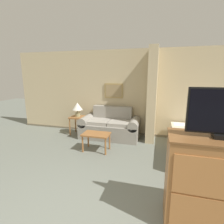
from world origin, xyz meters
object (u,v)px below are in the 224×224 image
object	(u,v)px
table_lamp	(77,107)
tv_dresser	(218,184)
coffee_table	(96,136)
backpack	(213,133)
couch	(110,126)
bed	(205,145)

from	to	relation	value
table_lamp	tv_dresser	xyz separation A→B (m)	(3.17, -2.71, -0.29)
coffee_table	backpack	bearing A→B (deg)	-1.35
coffee_table	tv_dresser	distance (m)	2.78
couch	tv_dresser	distance (m)	3.46
bed	coffee_table	bearing A→B (deg)	-171.45
couch	bed	distance (m)	2.54
couch	bed	world-z (taller)	couch
table_lamp	bed	bearing A→B (deg)	-10.18
couch	coffee_table	distance (m)	1.03
bed	couch	bearing A→B (deg)	165.31
coffee_table	table_lamp	xyz separation A→B (m)	(-0.98, 1.01, 0.49)
coffee_table	bed	bearing A→B (deg)	8.55
tv_dresser	couch	bearing A→B (deg)	127.79
tv_dresser	backpack	size ratio (longest dim) A/B	3.16
tv_dresser	bed	size ratio (longest dim) A/B	0.58
couch	table_lamp	xyz separation A→B (m)	(-1.05, -0.01, 0.54)
coffee_table	couch	bearing A→B (deg)	86.26
backpack	coffee_table	bearing A→B (deg)	178.65
tv_dresser	bed	xyz separation A→B (m)	(0.34, 2.08, -0.32)
tv_dresser	backpack	distance (m)	1.69
table_lamp	bed	xyz separation A→B (m)	(3.51, -0.63, -0.61)
bed	tv_dresser	bearing A→B (deg)	-99.29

